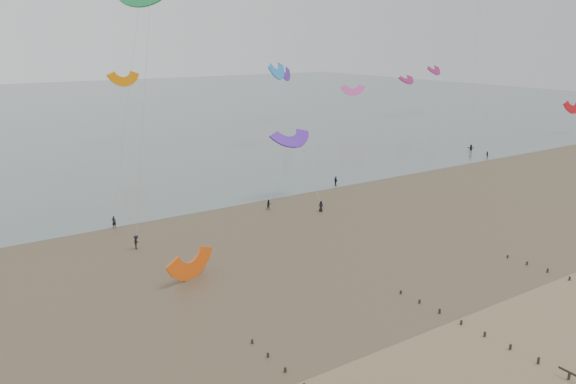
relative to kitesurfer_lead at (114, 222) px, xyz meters
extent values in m
plane|color=brown|center=(14.49, -50.01, -0.86)|extent=(500.00, 500.00, 0.00)
plane|color=#475654|center=(14.49, 149.99, -0.83)|extent=(500.00, 500.00, 0.00)
plane|color=#473A28|center=(14.49, -15.01, -0.85)|extent=(500.00, 500.00, 0.00)
ellipsoid|color=slate|center=(-3.51, -28.01, -0.86)|extent=(23.60, 14.36, 0.01)
ellipsoid|color=slate|center=(26.49, -12.01, -0.86)|extent=(33.64, 18.32, 0.01)
ellipsoid|color=slate|center=(59.49, -20.01, -0.86)|extent=(19.65, 13.67, 0.01)
cube|color=black|center=(0.49, -43.28, -0.66)|extent=(0.16, 0.16, 0.51)
cube|color=black|center=(0.49, -40.64, -0.68)|extent=(0.16, 0.16, 0.48)
cube|color=black|center=(0.49, -38.01, -0.69)|extent=(0.16, 0.16, 0.45)
cube|color=black|center=(18.49, -56.43, -0.59)|extent=(0.16, 0.16, 0.65)
cube|color=black|center=(18.49, -53.80, -0.60)|extent=(0.16, 0.16, 0.62)
cube|color=black|center=(18.49, -51.17, -0.62)|extent=(0.16, 0.16, 0.59)
cube|color=black|center=(18.49, -48.54, -0.63)|extent=(0.16, 0.16, 0.57)
cube|color=black|center=(18.49, -45.91, -0.65)|extent=(0.16, 0.16, 0.54)
cube|color=black|center=(18.49, -43.28, -0.66)|extent=(0.16, 0.16, 0.51)
cube|color=black|center=(18.49, -40.64, -0.68)|extent=(0.16, 0.16, 0.48)
cube|color=black|center=(18.49, -38.01, -0.69)|extent=(0.16, 0.16, 0.45)
cube|color=black|center=(36.49, -45.91, -0.65)|extent=(0.16, 0.16, 0.54)
cube|color=black|center=(36.49, -43.28, -0.66)|extent=(0.16, 0.16, 0.51)
cube|color=black|center=(36.49, -40.64, -0.68)|extent=(0.16, 0.16, 0.48)
cube|color=black|center=(36.49, -38.01, -0.69)|extent=(0.16, 0.16, 0.45)
imported|color=black|center=(0.00, 0.00, 0.00)|extent=(0.75, 0.72, 1.73)
imported|color=black|center=(86.83, 8.10, 0.07)|extent=(1.68, 1.54, 1.87)
imported|color=black|center=(29.11, -9.94, -0.03)|extent=(0.85, 0.97, 1.67)
imported|color=black|center=(22.86, -4.71, -0.06)|extent=(0.87, 0.73, 1.61)
imported|color=black|center=(84.20, 1.58, -0.07)|extent=(0.98, 0.95, 1.59)
imported|color=black|center=(40.84, 1.20, 0.02)|extent=(0.58, 1.09, 1.78)
imported|color=black|center=(-0.17, -9.90, 0.05)|extent=(1.23, 1.36, 1.83)
camera|label=1|loc=(-21.26, -76.33, 24.92)|focal=35.00mm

